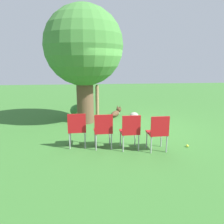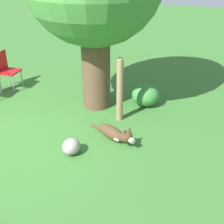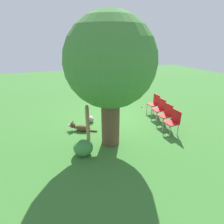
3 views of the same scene
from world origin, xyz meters
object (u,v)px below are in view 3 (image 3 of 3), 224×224
Objects in this scene: red_chair_1 at (160,108)px; oak_tree at (110,64)px; fence_post at (88,123)px; red_chair_3 at (173,121)px; red_chair_2 at (166,114)px; tennis_ball at (142,107)px; dog at (80,127)px; red_chair_0 at (154,103)px.

oak_tree is at bearing 20.59° from red_chair_1.
fence_post reaches higher than red_chair_3.
fence_post is at bearing -1.62° from red_chair_2.
tennis_ball is at bearing -147.54° from fence_post.
fence_post is at bearing 131.25° from dog.
dog is 14.79× the size of tennis_ball.
dog is at bearing 6.63° from red_chair_0.
tennis_ball is (-0.00, -1.48, -0.48)m from red_chair_1.
red_chair_2 is (-2.52, -0.44, -2.07)m from oak_tree.
red_chair_1 reaches higher than tennis_ball.
red_chair_3 is (0.47, 1.93, 0.00)m from red_chair_0.
red_chair_2 is at bearing 85.71° from tennis_ball.
dog is at bearing -56.60° from oak_tree.
red_chair_3 is at bearing 74.69° from red_chair_0.
red_chair_1 is at bearing -151.91° from dog.
tennis_ball is at bearing -136.21° from oak_tree.
red_chair_1 reaches higher than dog.
dog is 3.73m from tennis_ball.
dog reaches higher than tennis_ball.
oak_tree reaches higher than tennis_ball.
red_chair_3 is (0.32, 1.28, 0.00)m from red_chair_1.
fence_post is 18.86× the size of tennis_ball.
red_chair_2 is (0.32, 1.28, 0.00)m from red_chair_0.
red_chair_2 is at bearing 179.89° from fence_post.
dog is at bearing 21.32° from tennis_ball.
tennis_ball is at bearing -95.80° from red_chair_2.
red_chair_2 is at bearing -105.31° from red_chair_3.
red_chair_2 reaches higher than tennis_ball.
oak_tree is at bearing 43.79° from tennis_ball.
oak_tree is 3.29m from red_chair_2.
red_chair_0 is 1.32m from red_chair_2.
red_chair_2 is at bearing 74.69° from red_chair_0.
red_chair_2 is 2.18m from tennis_ball.
fence_post is 1.44× the size of red_chair_1.
oak_tree reaches higher than fence_post.
red_chair_0 is 1.00× the size of red_chair_3.
oak_tree is 3.09× the size of fence_post.
red_chair_2 is (-3.32, 0.77, 0.38)m from dog.
red_chair_1 is 1.00× the size of red_chair_2.
red_chair_2 is (-3.17, 0.01, -0.14)m from fence_post.
oak_tree reaches higher than red_chair_2.
tennis_ball is (-0.32, -2.76, -0.48)m from red_chair_3.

